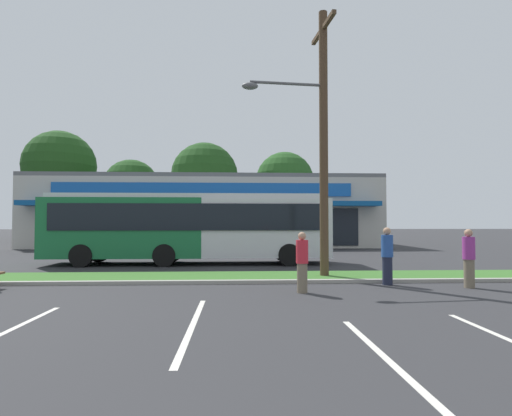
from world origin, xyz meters
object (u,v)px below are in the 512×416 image
Objects in this scene: pedestrian_mid at (302,262)px; pedestrian_near_bench at (469,258)px; utility_pole at (319,134)px; car_0 at (223,241)px; city_bus at (190,226)px; pedestrian_by_pole at (387,256)px; car_2 at (97,241)px.

pedestrian_near_bench is at bearing 86.44° from pedestrian_mid.
utility_pole reaches higher than car_0.
utility_pole is at bearing 148.37° from pedestrian_mid.
city_bus reaches higher than pedestrian_near_bench.
pedestrian_by_pole reaches higher than car_0.
car_0 is (-3.77, 12.22, -4.25)m from utility_pole.
pedestrian_mid is (10.62, -15.00, 0.05)m from car_2.
car_2 is at bearing 133.65° from utility_pole.
car_0 is at bearing -114.59° from pedestrian_near_bench.
city_bus is (-5.08, 5.29, -3.27)m from utility_pole.
pedestrian_mid is (-5.11, -0.61, -0.03)m from pedestrian_near_bench.
pedestrian_by_pole is (5.59, -13.65, 0.12)m from car_0.
pedestrian_near_bench is at bearing -39.36° from city_bus.
city_bus is 9.68m from pedestrian_by_pole.
city_bus is 7.78× the size of pedestrian_mid.
pedestrian_by_pole is at bearing -70.81° from pedestrian_near_bench.
car_0 is at bearing 56.13° from pedestrian_by_pole.
pedestrian_near_bench is (4.04, -2.14, -4.16)m from utility_pole.
utility_pole is 5.25× the size of pedestrian_by_pole.
car_2 is 21.32m from pedestrian_near_bench.
car_0 is 2.70× the size of pedestrian_mid.
car_2 is 19.23m from pedestrian_by_pole.
city_bus reaches higher than pedestrian_by_pole.
car_2 is (-11.69, 12.25, -4.24)m from utility_pole.
city_bus is 9.65m from car_2.
pedestrian_mid is at bearing 125.30° from car_2.
car_0 is 14.75m from pedestrian_by_pole.
car_0 is at bearing 179.73° from car_2.
city_bus is at bearing -92.30° from pedestrian_near_bench.
city_bus is at bearing -163.85° from pedestrian_mid.
pedestrian_mid reaches higher than car_0.
car_0 is 2.60× the size of pedestrian_near_bench.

